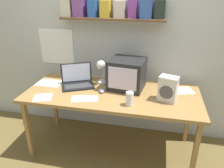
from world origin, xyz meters
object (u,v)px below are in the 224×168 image
space_heater (168,89)px  computer_mouse (102,91)px  juice_glass (130,99)px  printed_handout (180,91)px  loose_paper_near_laptop (85,99)px  loose_paper_near_monitor (43,97)px  open_notebook (50,83)px  corner_desk (112,97)px  laptop (77,80)px  desk_lamp (102,69)px  crt_monitor (127,74)px

space_heater → computer_mouse: bearing=-166.9°
juice_glass → computer_mouse: bearing=146.5°
computer_mouse → printed_handout: bearing=14.3°
loose_paper_near_laptop → loose_paper_near_monitor: same height
loose_paper_near_monitor → open_notebook: 0.37m
corner_desk → juice_glass: size_ratio=13.76×
printed_handout → open_notebook: (-1.51, -0.12, 0.00)m
corner_desk → juice_glass: bearing=-46.5°
corner_desk → laptop: (-0.44, 0.11, 0.12)m
desk_lamp → laptop: bearing=-146.8°
loose_paper_near_monitor → juice_glass: bearing=2.4°
laptop → printed_handout: 1.17m
loose_paper_near_laptop → corner_desk: bearing=40.7°
corner_desk → loose_paper_near_monitor: 0.73m
desk_lamp → computer_mouse: size_ratio=2.56×
desk_lamp → space_heater: size_ratio=1.13×
open_notebook → printed_handout: bearing=4.4°
corner_desk → desk_lamp: 0.36m
desk_lamp → loose_paper_near_laptop: desk_lamp is taller
laptop → open_notebook: laptop is taller
corner_desk → space_heater: (0.58, -0.06, 0.18)m
corner_desk → loose_paper_near_laptop: size_ratio=6.28×
corner_desk → open_notebook: (-0.78, 0.08, 0.06)m
loose_paper_near_monitor → computer_mouse: bearing=24.6°
printed_handout → open_notebook: size_ratio=1.09×
corner_desk → loose_paper_near_monitor: loose_paper_near_monitor is taller
crt_monitor → open_notebook: size_ratio=1.42×
crt_monitor → laptop: crt_monitor is taller
laptop → open_notebook: bearing=158.1°
juice_glass → crt_monitor: bearing=102.8°
computer_mouse → open_notebook: size_ratio=0.39×
corner_desk → open_notebook: 0.79m
corner_desk → computer_mouse: bearing=-172.5°
loose_paper_near_monitor → loose_paper_near_laptop: bearing=8.7°
crt_monitor → corner_desk: bearing=-122.9°
printed_handout → loose_paper_near_laptop: 1.05m
computer_mouse → printed_handout: (0.84, 0.21, -0.01)m
juice_glass → space_heater: size_ratio=0.53×
desk_lamp → loose_paper_near_laptop: 0.46m
corner_desk → crt_monitor: crt_monitor is taller
laptop → printed_handout: laptop is taller
laptop → computer_mouse: (0.33, -0.12, -0.05)m
desk_lamp → computer_mouse: desk_lamp is taller
crt_monitor → space_heater: crt_monitor is taller
juice_glass → printed_handout: 0.67m
crt_monitor → computer_mouse: crt_monitor is taller
computer_mouse → open_notebook: 0.68m
crt_monitor → space_heater: bearing=-19.0°
printed_handout → loose_paper_near_laptop: same height
juice_glass → space_heater: bearing=26.2°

